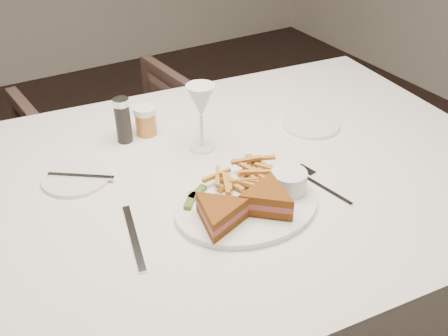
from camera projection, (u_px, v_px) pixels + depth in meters
table at (215, 284)px, 1.40m from camera, size 1.58×1.14×0.75m
chair_far at (121, 150)px, 2.07m from camera, size 0.70×0.66×0.66m
table_setting at (227, 173)px, 1.13m from camera, size 0.80×0.65×0.18m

